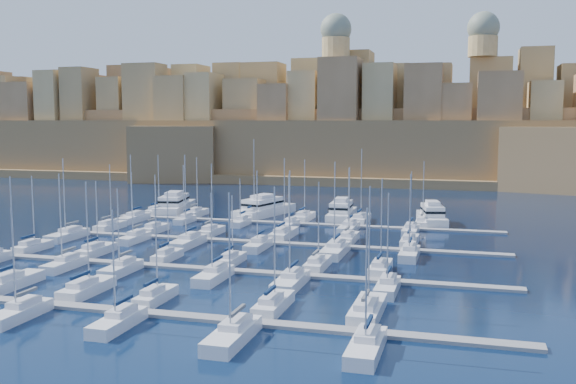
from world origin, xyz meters
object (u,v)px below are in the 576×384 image
(motor_yacht_c, at_px, (342,212))
(motor_yacht_d, at_px, (432,216))
(motor_yacht_a, at_px, (175,205))
(motor_yacht_b, at_px, (264,208))
(sailboat_2, at_px, (87,289))
(sailboat_4, at_px, (273,304))

(motor_yacht_c, distance_m, motor_yacht_d, 19.67)
(motor_yacht_a, distance_m, motor_yacht_b, 22.71)
(motor_yacht_d, bearing_deg, sailboat_2, -119.38)
(sailboat_4, height_order, motor_yacht_a, sailboat_4)
(motor_yacht_c, relative_size, motor_yacht_d, 1.01)
(sailboat_2, bearing_deg, motor_yacht_a, 107.21)
(sailboat_2, distance_m, motor_yacht_d, 79.42)
(sailboat_2, bearing_deg, motor_yacht_b, 89.42)
(motor_yacht_c, bearing_deg, motor_yacht_a, 177.87)
(motor_yacht_a, height_order, motor_yacht_b, same)
(sailboat_4, distance_m, motor_yacht_a, 85.26)
(sailboat_4, distance_m, motor_yacht_d, 70.89)
(sailboat_4, relative_size, motor_yacht_c, 0.92)
(sailboat_2, relative_size, motor_yacht_b, 0.74)
(motor_yacht_c, bearing_deg, sailboat_2, -105.51)
(sailboat_4, bearing_deg, motor_yacht_b, 108.68)
(motor_yacht_b, relative_size, motor_yacht_d, 1.24)
(sailboat_4, height_order, motor_yacht_d, sailboat_4)
(sailboat_4, relative_size, motor_yacht_a, 0.74)
(sailboat_2, height_order, motor_yacht_a, sailboat_2)
(sailboat_4, bearing_deg, sailboat_2, 179.42)
(motor_yacht_a, relative_size, motor_yacht_b, 1.00)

